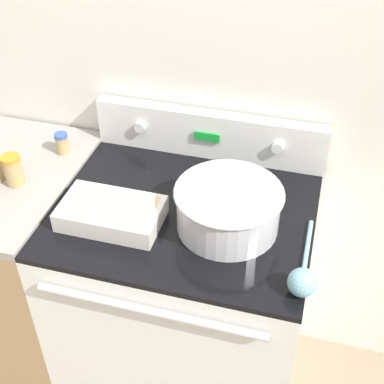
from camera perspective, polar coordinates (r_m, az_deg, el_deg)
kitchen_wall at (r=1.84m, az=2.43°, el=12.81°), size 8.00×0.05×2.50m
stove_range at (r=2.04m, az=-0.69°, el=-12.00°), size 0.82×0.71×0.95m
control_panel at (r=1.89m, az=1.82°, el=6.16°), size 0.82×0.07×0.17m
side_counter at (r=2.24m, az=-16.82°, el=-8.01°), size 0.46×0.68×0.96m
mixing_bowl at (r=1.59m, az=3.89°, el=-1.56°), size 0.33×0.33×0.14m
casserole_dish at (r=1.65m, az=-8.61°, el=-2.17°), size 0.31×0.19×0.06m
ladle at (r=1.47m, az=11.72°, el=-9.12°), size 0.08×0.33×0.08m
spice_jar_blue_cap at (r=1.96m, az=-13.70°, el=5.08°), size 0.05×0.05×0.08m
spice_jar_orange_cap at (r=1.85m, az=-18.54°, el=2.22°), size 0.06×0.06×0.11m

